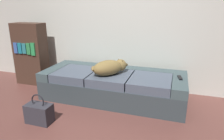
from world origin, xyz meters
The scene contains 7 objects.
ground_plane centered at (0.00, 0.00, 0.00)m, with size 10.00×10.00×0.00m, color brown.
back_wall centered at (0.00, 1.58, 1.40)m, with size 6.40×0.10×2.80m, color silver.
couch centered at (0.00, 0.99, 0.21)m, with size 2.14×0.85×0.43m.
dog_tan centered at (-0.01, 0.88, 0.53)m, with size 0.50×0.56×0.21m.
tv_remote centered at (0.96, 1.01, 0.44)m, with size 0.04×0.15×0.02m, color black.
handbag centered at (-0.65, 0.05, 0.13)m, with size 0.32×0.18×0.38m.
bookshelf centered at (-1.62, 1.18, 0.55)m, with size 0.56×0.30×1.10m.
Camera 1 is at (0.89, -1.80, 1.39)m, focal length 32.77 mm.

